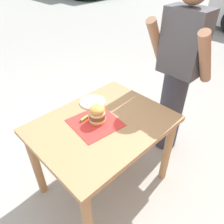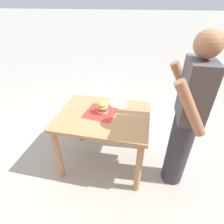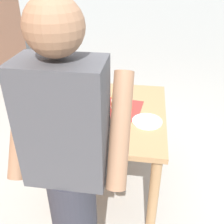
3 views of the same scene
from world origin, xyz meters
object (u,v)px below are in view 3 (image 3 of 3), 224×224
Objects in this scene: pickle_spear at (131,106)px; diner_across_table at (70,175)px; side_plate_with_forks at (147,121)px; sandwich at (119,102)px; patio_table at (114,125)px.

diner_across_table reaches higher than pickle_spear.
pickle_spear is at bearing -55.47° from side_plate_with_forks.
pickle_spear is (-0.09, -0.06, -0.06)m from sandwich.
sandwich is at bearing -98.24° from diner_across_table.
pickle_spear reaches higher than side_plate_with_forks.
side_plate_with_forks is (-0.26, 0.12, 0.14)m from patio_table.
diner_across_table reaches higher than side_plate_with_forks.
patio_table is 0.62× the size of diner_across_table.
pickle_spear is 0.97m from diner_across_table.
pickle_spear reaches higher than patio_table.
diner_across_table reaches higher than sandwich.
side_plate_with_forks is (-0.23, 0.14, -0.07)m from sandwich.
patio_table is 4.75× the size of side_plate_with_forks.
sandwich is 2.43× the size of pickle_spear.
pickle_spear is 0.25m from side_plate_with_forks.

